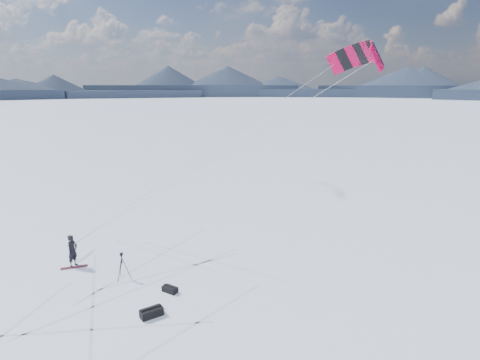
{
  "coord_description": "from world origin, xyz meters",
  "views": [
    {
      "loc": [
        7.48,
        -17.6,
        9.57
      ],
      "look_at": [
        6.76,
        3.88,
        4.46
      ],
      "focal_mm": 30.0,
      "sensor_mm": 36.0,
      "label": 1
    }
  ],
  "objects_px": {
    "snowkiter": "(74,266)",
    "gear_bag_b": "(170,289)",
    "gear_bag_a": "(151,312)",
    "tripod": "(122,262)",
    "snowboard": "(74,267)"
  },
  "relations": [
    {
      "from": "snowkiter",
      "to": "tripod",
      "type": "xyz_separation_m",
      "value": [
        3.13,
        -1.35,
        0.91
      ]
    },
    {
      "from": "tripod",
      "to": "gear_bag_b",
      "type": "bearing_deg",
      "value": -34.5
    },
    {
      "from": "tripod",
      "to": "gear_bag_a",
      "type": "bearing_deg",
      "value": -64.55
    },
    {
      "from": "gear_bag_a",
      "to": "snowkiter",
      "type": "bearing_deg",
      "value": 102.86
    },
    {
      "from": "snowboard",
      "to": "gear_bag_b",
      "type": "bearing_deg",
      "value": -44.99
    },
    {
      "from": "gear_bag_b",
      "to": "snowkiter",
      "type": "bearing_deg",
      "value": -173.8
    },
    {
      "from": "gear_bag_b",
      "to": "gear_bag_a",
      "type": "bearing_deg",
      "value": -69.45
    },
    {
      "from": "snowkiter",
      "to": "gear_bag_b",
      "type": "height_order",
      "value": "snowkiter"
    },
    {
      "from": "snowboard",
      "to": "gear_bag_b",
      "type": "distance_m",
      "value": 6.2
    },
    {
      "from": "gear_bag_a",
      "to": "gear_bag_b",
      "type": "distance_m",
      "value": 2.1
    },
    {
      "from": "snowboard",
      "to": "gear_bag_b",
      "type": "xyz_separation_m",
      "value": [
        5.7,
        -2.43,
        0.13
      ]
    },
    {
      "from": "snowkiter",
      "to": "gear_bag_a",
      "type": "xyz_separation_m",
      "value": [
        5.42,
        -4.68,
        0.19
      ]
    },
    {
      "from": "snowkiter",
      "to": "gear_bag_b",
      "type": "bearing_deg",
      "value": -99.73
    },
    {
      "from": "gear_bag_a",
      "to": "snowboard",
      "type": "bearing_deg",
      "value": 103.51
    },
    {
      "from": "snowkiter",
      "to": "gear_bag_a",
      "type": "bearing_deg",
      "value": -116.24
    }
  ]
}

